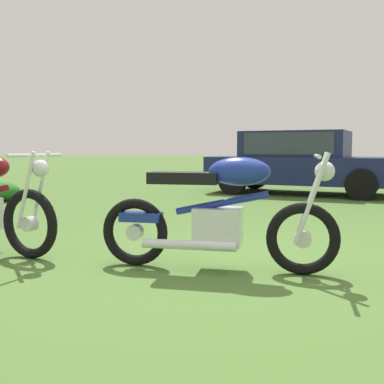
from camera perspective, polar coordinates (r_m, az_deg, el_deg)
name	(u,v)px	position (r m, az deg, el deg)	size (l,w,h in m)	color
ground_plane	(230,265)	(4.21, 4.68, -8.98)	(120.00, 120.00, 0.00)	#476B2D
motorcycle_blue	(219,214)	(3.95, 3.31, -2.70)	(2.06, 0.64, 1.02)	black
car_navy	(299,159)	(10.94, 13.05, 3.96)	(4.37, 2.38, 1.43)	#161E4C
shrub_low	(0,192)	(9.93, -22.54, 0.04)	(0.82, 0.70, 0.38)	#23651E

